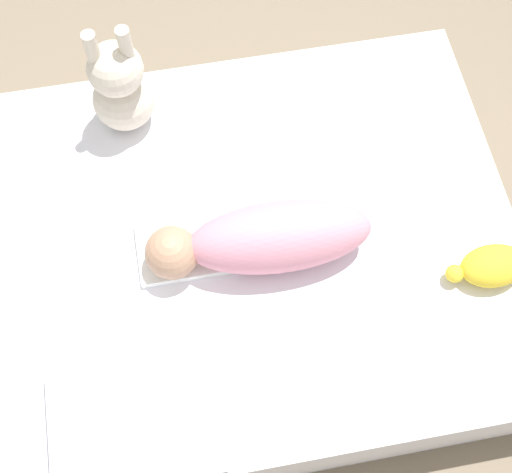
% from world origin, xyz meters
% --- Properties ---
extents(ground_plane, '(12.00, 12.00, 0.00)m').
position_xyz_m(ground_plane, '(0.00, 0.00, 0.00)').
color(ground_plane, '#7A6B56').
extents(bed_mattress, '(1.35, 1.05, 0.23)m').
position_xyz_m(bed_mattress, '(0.00, 0.00, 0.12)').
color(bed_mattress, white).
rests_on(bed_mattress, ground_plane).
extents(burp_cloth, '(0.22, 0.16, 0.02)m').
position_xyz_m(burp_cloth, '(0.11, 0.01, 0.24)').
color(burp_cloth, white).
rests_on(burp_cloth, bed_mattress).
extents(swaddled_baby, '(0.52, 0.18, 0.16)m').
position_xyz_m(swaddled_baby, '(-0.06, 0.05, 0.31)').
color(swaddled_baby, pink).
rests_on(swaddled_baby, bed_mattress).
extents(pillow, '(0.33, 0.29, 0.11)m').
position_xyz_m(pillow, '(0.26, 0.38, 0.29)').
color(pillow, white).
rests_on(pillow, bed_mattress).
extents(bunny_plush, '(0.15, 0.15, 0.32)m').
position_xyz_m(bunny_plush, '(0.21, -0.39, 0.36)').
color(bunny_plush, beige).
rests_on(bunny_plush, bed_mattress).
extents(turtle_plush, '(0.19, 0.10, 0.08)m').
position_xyz_m(turtle_plush, '(-0.56, 0.19, 0.27)').
color(turtle_plush, yellow).
rests_on(turtle_plush, bed_mattress).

